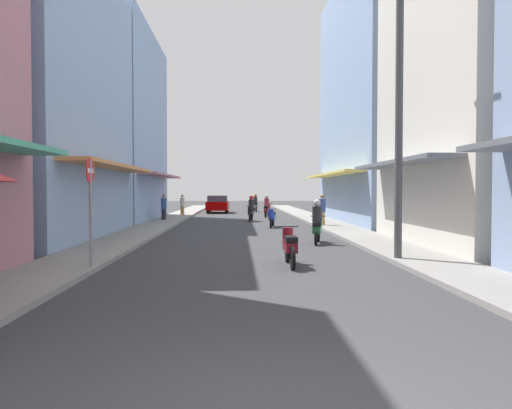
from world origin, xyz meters
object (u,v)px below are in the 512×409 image
at_px(motorbike_green, 317,224).
at_px(utility_pole, 399,110).
at_px(motorbike_silver, 255,204).
at_px(pedestrian_far, 164,208).
at_px(motorbike_black, 251,210).
at_px(pedestrian_midway, 182,205).
at_px(motorbike_blue, 272,217).
at_px(pedestrian_crossing, 322,211).
at_px(parked_car, 218,204).
at_px(street_sign_no_entry, 90,198).
at_px(motorbike_red, 267,207).
at_px(motorbike_maroon, 290,246).

height_order(motorbike_green, utility_pole, utility_pole).
bearing_deg(motorbike_silver, pedestrian_far, -114.72).
height_order(motorbike_black, pedestrian_midway, pedestrian_midway).
bearing_deg(motorbike_blue, pedestrian_crossing, -0.92).
bearing_deg(utility_pole, pedestrian_midway, 110.07).
xyz_separation_m(motorbike_blue, parked_car, (-3.40, 15.90, 0.24)).
bearing_deg(motorbike_blue, street_sign_no_entry, -111.41).
xyz_separation_m(motorbike_red, motorbike_silver, (-0.53, 8.36, 0.00)).
distance_m(motorbike_silver, parked_car, 3.62).
relative_size(pedestrian_far, utility_pole, 0.21).
distance_m(motorbike_red, pedestrian_midway, 6.16).
distance_m(motorbike_red, street_sign_no_entry, 23.13).
bearing_deg(pedestrian_far, utility_pole, -62.56).
relative_size(motorbike_black, motorbike_red, 1.01).
bearing_deg(pedestrian_midway, motorbike_blue, -61.24).
distance_m(motorbike_green, street_sign_no_entry, 8.51).
distance_m(motorbike_blue, street_sign_no_entry, 14.21).
bearing_deg(motorbike_red, pedestrian_midway, 169.05).
bearing_deg(street_sign_no_entry, motorbike_red, 76.29).
height_order(motorbike_black, utility_pole, utility_pole).
xyz_separation_m(motorbike_black, street_sign_no_entry, (-4.23, -17.96, 1.01)).
bearing_deg(motorbike_red, motorbike_black, -105.55).
bearing_deg(motorbike_green, street_sign_no_entry, -137.69).
bearing_deg(motorbike_green, motorbike_black, 99.36).
bearing_deg(parked_car, motorbike_blue, -77.94).
xyz_separation_m(pedestrian_crossing, utility_pole, (-0.09, -11.96, 3.14)).
relative_size(motorbike_red, street_sign_no_entry, 0.67).
height_order(parked_car, pedestrian_midway, pedestrian_midway).
relative_size(pedestrian_far, street_sign_no_entry, 0.63).
relative_size(motorbike_black, parked_car, 0.44).
height_order(motorbike_black, motorbike_red, same).
xyz_separation_m(motorbike_red, utility_pole, (2.16, -21.27, 3.29)).
bearing_deg(motorbike_black, pedestrian_midway, 130.25).
bearing_deg(motorbike_green, parked_car, 100.84).
xyz_separation_m(motorbike_blue, motorbike_maroon, (-0.44, -12.48, 0.00)).
xyz_separation_m(motorbike_black, motorbike_green, (2.02, -12.27, 0.00)).
relative_size(parked_car, pedestrian_far, 2.48).
xyz_separation_m(motorbike_silver, pedestrian_midway, (-5.51, -7.19, 0.09)).
bearing_deg(pedestrian_far, motorbike_black, 1.18).
height_order(motorbike_red, pedestrian_far, pedestrian_far).
bearing_deg(pedestrian_midway, pedestrian_far, -94.51).
bearing_deg(utility_pole, motorbike_maroon, -170.73).
xyz_separation_m(pedestrian_crossing, pedestrian_far, (-8.75, 4.71, -0.02)).
bearing_deg(motorbike_red, parked_car, 119.24).
bearing_deg(motorbike_blue, pedestrian_far, 142.95).
bearing_deg(motorbike_green, pedestrian_far, 120.87).
relative_size(motorbike_green, utility_pole, 0.23).
xyz_separation_m(motorbike_black, pedestrian_midway, (-4.79, 5.66, 0.09)).
xyz_separation_m(motorbike_silver, street_sign_no_entry, (-4.95, -30.81, 1.01)).
xyz_separation_m(motorbike_red, parked_car, (-3.71, 6.62, 0.04)).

